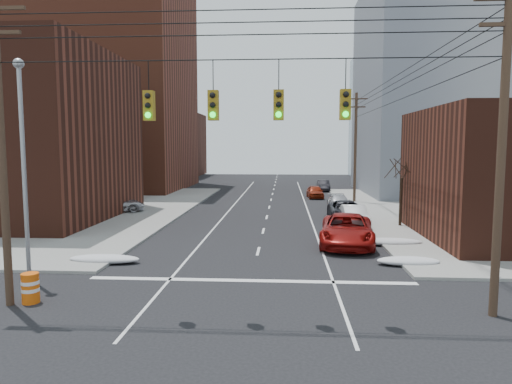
# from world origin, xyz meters

# --- Properties ---
(ground) EXTENTS (160.00, 160.00, 0.00)m
(ground) POSITION_xyz_m (0.00, 0.00, 0.00)
(ground) COLOR black
(ground) RESTS_ON ground
(building_brick_tall) EXTENTS (24.00, 20.00, 30.00)m
(building_brick_tall) POSITION_xyz_m (-24.00, 48.00, 15.00)
(building_brick_tall) COLOR brown
(building_brick_tall) RESTS_ON ground
(building_brick_far) EXTENTS (22.00, 18.00, 12.00)m
(building_brick_far) POSITION_xyz_m (-26.00, 74.00, 6.00)
(building_brick_far) COLOR #451F14
(building_brick_far) RESTS_ON ground
(building_office) EXTENTS (22.00, 20.00, 25.00)m
(building_office) POSITION_xyz_m (22.00, 44.00, 12.50)
(building_office) COLOR gray
(building_office) RESTS_ON ground
(building_glass) EXTENTS (20.00, 18.00, 22.00)m
(building_glass) POSITION_xyz_m (24.00, 70.00, 11.00)
(building_glass) COLOR gray
(building_glass) RESTS_ON ground
(utility_pole_left) EXTENTS (2.20, 0.28, 11.00)m
(utility_pole_left) POSITION_xyz_m (-8.50, 3.00, 5.78)
(utility_pole_left) COLOR #473323
(utility_pole_left) RESTS_ON ground
(utility_pole_right) EXTENTS (2.20, 0.28, 11.00)m
(utility_pole_right) POSITION_xyz_m (8.50, 3.00, 5.78)
(utility_pole_right) COLOR #473323
(utility_pole_right) RESTS_ON ground
(utility_pole_far) EXTENTS (2.20, 0.28, 11.00)m
(utility_pole_far) POSITION_xyz_m (8.50, 34.00, 5.78)
(utility_pole_far) COLOR #473323
(utility_pole_far) RESTS_ON ground
(traffic_signals) EXTENTS (17.00, 0.42, 2.02)m
(traffic_signals) POSITION_xyz_m (0.10, 2.97, 7.17)
(traffic_signals) COLOR black
(traffic_signals) RESTS_ON ground
(street_light) EXTENTS (0.44, 0.44, 9.32)m
(street_light) POSITION_xyz_m (-9.50, 6.00, 5.54)
(street_light) COLOR gray
(street_light) RESTS_ON ground
(bare_tree) EXTENTS (2.09, 2.20, 4.93)m
(bare_tree) POSITION_xyz_m (9.59, 20.00, 2.32)
(bare_tree) COLOR black
(bare_tree) RESTS_ON ground
(snow_nw) EXTENTS (3.50, 1.08, 0.42)m
(snow_nw) POSITION_xyz_m (-7.40, 9.00, 0.21)
(snow_nw) COLOR silver
(snow_nw) RESTS_ON ground
(snow_ne) EXTENTS (3.00, 1.08, 0.42)m
(snow_ne) POSITION_xyz_m (7.40, 9.50, 0.21)
(snow_ne) COLOR silver
(snow_ne) RESTS_ON ground
(snow_east_far) EXTENTS (4.00, 1.08, 0.42)m
(snow_east_far) POSITION_xyz_m (7.40, 14.00, 0.21)
(snow_east_far) COLOR silver
(snow_east_far) RESTS_ON ground
(red_pickup) EXTENTS (3.74, 6.74, 1.78)m
(red_pickup) POSITION_xyz_m (5.04, 13.88, 0.89)
(red_pickup) COLOR maroon
(red_pickup) RESTS_ON ground
(parked_car_a) EXTENTS (1.63, 3.75, 1.26)m
(parked_car_a) POSITION_xyz_m (4.80, 16.02, 0.63)
(parked_car_a) COLOR #A2A1A6
(parked_car_a) RESTS_ON ground
(parked_car_b) EXTENTS (1.67, 4.58, 1.50)m
(parked_car_b) POSITION_xyz_m (6.40, 20.09, 0.75)
(parked_car_b) COLOR white
(parked_car_b) RESTS_ON ground
(parked_car_c) EXTENTS (2.51, 5.43, 1.51)m
(parked_car_c) POSITION_xyz_m (6.17, 22.76, 0.75)
(parked_car_c) COLOR black
(parked_car_c) RESTS_ON ground
(parked_car_d) EXTENTS (1.98, 4.49, 1.28)m
(parked_car_d) POSITION_xyz_m (6.40, 29.02, 0.64)
(parked_car_d) COLOR #B9B9BE
(parked_car_d) RESTS_ON ground
(parked_car_e) EXTENTS (1.89, 4.19, 1.40)m
(parked_car_e) POSITION_xyz_m (4.80, 38.04, 0.70)
(parked_car_e) COLOR maroon
(parked_car_e) RESTS_ON ground
(parked_car_f) EXTENTS (1.46, 4.16, 1.37)m
(parked_car_f) POSITION_xyz_m (6.40, 46.23, 0.69)
(parked_car_f) COLOR black
(parked_car_f) RESTS_ON ground
(lot_car_a) EXTENTS (4.52, 2.33, 1.42)m
(lot_car_a) POSITION_xyz_m (-14.51, 21.06, 0.86)
(lot_car_a) COLOR silver
(lot_car_a) RESTS_ON sidewalk_nw
(lot_car_b) EXTENTS (5.15, 3.72, 1.30)m
(lot_car_b) POSITION_xyz_m (-12.85, 25.24, 0.80)
(lot_car_b) COLOR #B4B3B9
(lot_car_b) RESTS_ON sidewalk_nw
(lot_car_c) EXTENTS (4.94, 2.91, 1.34)m
(lot_car_c) POSITION_xyz_m (-16.72, 21.12, 0.82)
(lot_car_c) COLOR black
(lot_car_c) RESTS_ON sidewalk_nw
(lot_car_d) EXTENTS (4.68, 3.24, 1.48)m
(lot_car_d) POSITION_xyz_m (-18.55, 24.42, 0.89)
(lot_car_d) COLOR silver
(lot_car_d) RESTS_ON sidewalk_nw
(construction_barrel) EXTENTS (0.64, 0.64, 1.11)m
(construction_barrel) POSITION_xyz_m (-7.87, 3.26, 0.57)
(construction_barrel) COLOR #E0570B
(construction_barrel) RESTS_ON ground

